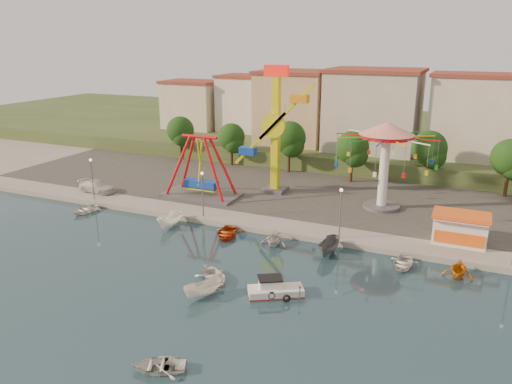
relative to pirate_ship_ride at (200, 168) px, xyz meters
The scene contains 34 objects.
ground 23.51m from the pirate_ship_ride, 58.36° to the right, with size 200.00×200.00×0.00m, color #16303C.
quay_deck 44.22m from the pirate_ship_ride, 74.03° to the left, with size 200.00×100.00×0.60m, color #9E998E.
asphalt_pad 16.37m from the pirate_ship_ride, 40.46° to the left, with size 90.00×28.00×0.01m, color #4C4944.
hill_terrace 48.95m from the pirate_ship_ride, 75.64° to the left, with size 200.00×60.00×3.00m, color #384C26.
pirate_ship_ride is the anchor object (origin of this frame).
kamikaze_tower 10.83m from the pirate_ship_ride, 33.62° to the left, with size 7.26×3.10×16.50m.
wave_swinger 23.11m from the pirate_ship_ride, 11.79° to the left, with size 11.60×11.60×10.40m.
booth_left 31.67m from the pirate_ship_ride, ahead, with size 5.40×3.78×3.08m.
lamp_post_0 13.69m from the pirate_ship_ride, 150.71° to the right, with size 0.14×0.14×5.00m, color #59595E.
lamp_post_1 7.94m from the pirate_ship_ride, 58.30° to the right, with size 0.14×0.14×5.00m, color #59595E.
lamp_post_2 21.23m from the pirate_ship_ride, 18.33° to the right, with size 0.14×0.14×5.00m, color #59595E.
tree_0 22.22m from the pirate_ship_ride, 128.73° to the left, with size 4.60×4.60×7.19m.
tree_1 17.04m from the pirate_ship_ride, 103.18° to the left, with size 4.35×4.35×6.80m.
tree_2 17.33m from the pirate_ship_ride, 69.25° to the left, with size 5.02×5.02×7.85m.
tree_3 21.84m from the pirate_ship_ride, 42.36° to the left, with size 4.68×4.68×7.32m.
tree_4 31.57m from the pirate_ship_ride, 34.11° to the left, with size 4.86×4.86×7.60m.
tree_5 39.47m from the pirate_ship_ride, 23.72° to the left, with size 4.83×4.83×7.54m.
building_0 34.19m from the pirate_ship_ride, 128.84° to the left, with size 9.26×9.53×11.87m, color beige.
building_1 33.16m from the pirate_ship_ride, 106.19° to the left, with size 12.33×9.01×8.63m, color silver.
building_2 32.81m from the pirate_ship_ride, 83.06° to the left, with size 11.95×9.28×11.23m, color tan.
building_3 34.25m from the pirate_ship_ride, 58.69° to the left, with size 12.59×10.50×9.20m, color beige.
building_4 45.19m from the pirate_ship_ride, 46.21° to the left, with size 10.75×9.23×9.24m, color beige.
cabin_motorboat 26.96m from the pirate_ship_ride, 47.10° to the right, with size 4.74×3.76×1.58m.
rowboat_a 23.34m from the pirate_ship_ride, 57.30° to the right, with size 2.71×3.80×0.79m, color white.
rowboat_b 35.23m from the pirate_ship_ride, 64.43° to the right, with size 2.48×3.47×0.72m, color silver.
skiff 26.02m from the pirate_ship_ride, 59.72° to the right, with size 1.35×3.59×1.39m, color white.
van 14.49m from the pirate_ship_ride, 162.97° to the right, with size 2.15×5.30×1.54m, color silver.
moored_boat_0 14.96m from the pirate_ship_ride, 136.80° to the right, with size 2.66×3.72×0.77m, color white.
moored_boat_2 10.63m from the pirate_ship_ride, 80.32° to the right, with size 1.56×4.14×1.60m, color white.
moored_boat_3 13.76m from the pirate_ship_ride, 48.48° to the right, with size 2.89×4.04×0.84m, color #C33E0F.
moored_boat_4 17.67m from the pirate_ship_ride, 34.74° to the right, with size 2.76×3.20×1.69m, color silver.
moored_boat_5 22.58m from the pirate_ship_ride, 26.28° to the right, with size 1.53×4.06×1.57m, color #56565A.
moored_boat_6 29.03m from the pirate_ship_ride, 20.07° to the right, with size 2.58×3.61×0.75m, color silver.
moored_boat_7 33.46m from the pirate_ship_ride, 17.25° to the right, with size 2.65×3.07×1.62m, color orange.
Camera 1 is at (19.58, -34.04, 20.11)m, focal length 35.00 mm.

